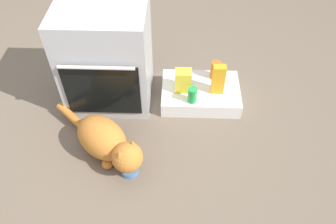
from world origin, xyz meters
TOP-DOWN VIEW (x-y plane):
  - ground at (0.00, 0.00)m, footprint 8.00×8.00m
  - oven at (0.00, 0.36)m, footprint 0.61×0.56m
  - pantry_cabinet at (0.69, 0.34)m, footprint 0.59×0.41m
  - food_bowl at (0.21, -0.34)m, footprint 0.11×0.11m
  - cat at (0.06, -0.21)m, footprint 0.68×0.60m
  - sauce_jar at (0.80, 0.47)m, footprint 0.08×0.08m
  - juice_carton at (0.80, 0.30)m, footprint 0.09×0.06m
  - soda_can at (0.62, 0.20)m, footprint 0.07×0.07m
  - snack_bag at (0.55, 0.32)m, footprint 0.12×0.09m

SIDE VIEW (x-z plane):
  - ground at x=0.00m, z-range 0.00..0.00m
  - food_bowl at x=0.21m, z-range -0.01..0.06m
  - pantry_cabinet at x=0.69m, z-range 0.00..0.12m
  - cat at x=0.06m, z-range 0.01..0.29m
  - soda_can at x=0.62m, z-range 0.12..0.24m
  - sauce_jar at x=0.80m, z-range 0.12..0.26m
  - snack_bag at x=0.55m, z-range 0.12..0.30m
  - juice_carton at x=0.80m, z-range 0.12..0.36m
  - oven at x=0.00m, z-range 0.00..0.76m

